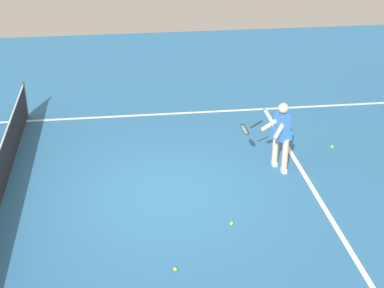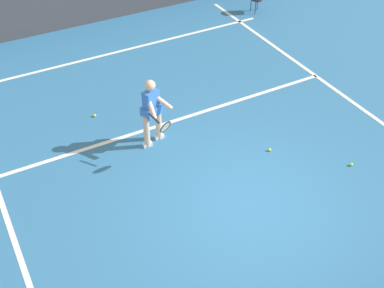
# 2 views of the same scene
# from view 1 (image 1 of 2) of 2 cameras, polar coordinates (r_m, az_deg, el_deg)

# --- Properties ---
(ground_plane) EXTENTS (23.84, 23.84, 0.00)m
(ground_plane) POSITION_cam_1_polar(r_m,az_deg,el_deg) (11.95, -2.50, -4.93)
(ground_plane) COLOR teal
(service_line_marking) EXTENTS (8.14, 0.10, 0.01)m
(service_line_marking) POSITION_cam_1_polar(r_m,az_deg,el_deg) (12.51, 11.46, -3.90)
(service_line_marking) COLOR white
(service_line_marking) RESTS_ON ground
(sideline_right_marking) EXTENTS (0.10, 16.34, 0.01)m
(sideline_right_marking) POSITION_cam_1_polar(r_m,az_deg,el_deg) (15.56, -3.82, 2.88)
(sideline_right_marking) COLOR white
(sideline_right_marking) RESTS_ON ground
(tennis_player) EXTENTS (0.66, 1.10, 1.55)m
(tennis_player) POSITION_cam_1_polar(r_m,az_deg,el_deg) (12.64, 8.58, 1.00)
(tennis_player) COLOR beige
(tennis_player) RESTS_ON ground
(tennis_ball_near) EXTENTS (0.07, 0.07, 0.07)m
(tennis_ball_near) POSITION_cam_1_polar(r_m,az_deg,el_deg) (9.93, -1.66, -12.11)
(tennis_ball_near) COLOR #D1E533
(tennis_ball_near) RESTS_ON ground
(tennis_ball_mid) EXTENTS (0.07, 0.07, 0.07)m
(tennis_ball_mid) POSITION_cam_1_polar(r_m,az_deg,el_deg) (11.03, 3.87, -7.75)
(tennis_ball_mid) COLOR #D1E533
(tennis_ball_mid) RESTS_ON ground
(tennis_ball_far) EXTENTS (0.07, 0.07, 0.07)m
(tennis_ball_far) POSITION_cam_1_polar(r_m,az_deg,el_deg) (14.13, 13.50, -0.27)
(tennis_ball_far) COLOR #D1E533
(tennis_ball_far) RESTS_ON ground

